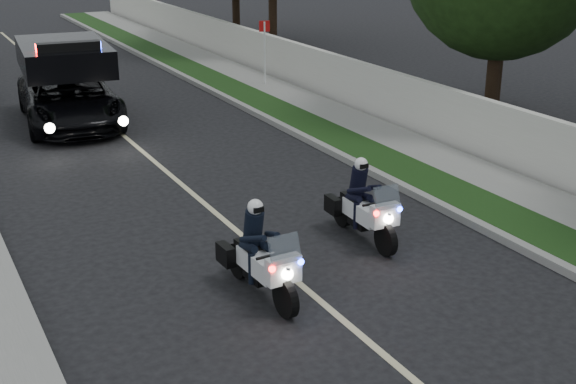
{
  "coord_description": "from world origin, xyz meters",
  "views": [
    {
      "loc": [
        -5.33,
        -6.02,
        5.63
      ],
      "look_at": [
        0.58,
        5.18,
        1.0
      ],
      "focal_mm": 47.63,
      "sensor_mm": 36.0,
      "label": 1
    }
  ],
  "objects": [
    {
      "name": "tree_right_c",
      "position": [
        10.17,
        10.49,
        0.0
      ],
      "size": [
        8.04,
        8.04,
        10.76
      ],
      "primitive_type": null,
      "rotation": [
        0.0,
        0.0,
        -0.29
      ],
      "color": "black",
      "rests_on": "ground"
    },
    {
      "name": "tree_right_b",
      "position": [
        9.39,
        9.77,
        0.0
      ],
      "size": [
        5.77,
        5.77,
        8.72
      ],
      "primitive_type": null,
      "rotation": [
        0.0,
        0.0,
        0.11
      ],
      "color": "#1F3E14",
      "rests_on": "ground"
    },
    {
      "name": "lane_marking",
      "position": [
        0.0,
        10.0,
        0.0
      ],
      "size": [
        0.12,
        50.0,
        0.01
      ],
      "primitive_type": "cube",
      "color": "#BFB78C",
      "rests_on": "ground"
    },
    {
      "name": "curb_right",
      "position": [
        4.1,
        10.0,
        0.07
      ],
      "size": [
        0.2,
        60.0,
        0.15
      ],
      "primitive_type": "cube",
      "color": "gray",
      "rests_on": "ground"
    },
    {
      "name": "police_suv",
      "position": [
        -0.94,
        15.49,
        0.0
      ],
      "size": [
        3.02,
        5.63,
        2.63
      ],
      "primitive_type": "imported",
      "rotation": [
        0.0,
        0.0,
        -0.1
      ],
      "color": "black",
      "rests_on": "ground"
    },
    {
      "name": "police_moto_left",
      "position": [
        -0.73,
        3.63,
        0.0
      ],
      "size": [
        0.73,
        1.87,
        1.57
      ],
      "primitive_type": null,
      "rotation": [
        0.0,
        0.0,
        0.04
      ],
      "color": "silver",
      "rests_on": "ground"
    },
    {
      "name": "tree_right_d",
      "position": [
        9.66,
        23.78,
        0.0
      ],
      "size": [
        8.78,
        8.78,
        12.71
      ],
      "primitive_type": null,
      "rotation": [
        0.0,
        0.0,
        -0.17
      ],
      "color": "#213E14",
      "rests_on": "ground"
    },
    {
      "name": "sidewalk_right",
      "position": [
        6.1,
        10.0,
        0.08
      ],
      "size": [
        1.4,
        60.0,
        0.16
      ],
      "primitive_type": "cube",
      "color": "gray",
      "rests_on": "ground"
    },
    {
      "name": "police_moto_right",
      "position": [
        1.88,
        4.73,
        0.0
      ],
      "size": [
        0.69,
        1.83,
        1.54
      ],
      "primitive_type": null,
      "rotation": [
        0.0,
        0.0,
        -0.03
      ],
      "color": "white",
      "rests_on": "ground"
    },
    {
      "name": "sign_post",
      "position": [
        6.0,
        17.13,
        0.0
      ],
      "size": [
        0.46,
        0.46,
        2.35
      ],
      "primitive_type": null,
      "rotation": [
        0.0,
        0.0,
        -0.31
      ],
      "color": "#A90C0C",
      "rests_on": "ground"
    },
    {
      "name": "property_wall",
      "position": [
        7.1,
        10.0,
        0.75
      ],
      "size": [
        0.22,
        60.0,
        1.5
      ],
      "primitive_type": "cube",
      "color": "beige",
      "rests_on": "ground"
    },
    {
      "name": "tree_right_e",
      "position": [
        9.95,
        28.3,
        0.0
      ],
      "size": [
        6.06,
        6.06,
        8.42
      ],
      "primitive_type": null,
      "rotation": [
        0.0,
        0.0,
        -0.23
      ],
      "color": "#133510",
      "rests_on": "ground"
    },
    {
      "name": "grass_verge",
      "position": [
        4.8,
        10.0,
        0.08
      ],
      "size": [
        1.2,
        60.0,
        0.16
      ],
      "primitive_type": "cube",
      "color": "#193814",
      "rests_on": "ground"
    }
  ]
}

